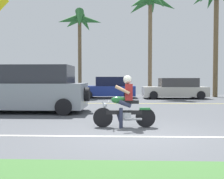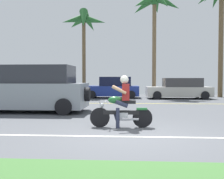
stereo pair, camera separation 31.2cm
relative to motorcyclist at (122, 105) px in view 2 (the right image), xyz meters
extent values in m
cube|color=#4C4F54|center=(0.34, 1.82, -0.64)|extent=(56.00, 30.00, 0.04)
cube|color=silver|center=(0.34, -1.26, -0.62)|extent=(50.40, 0.12, 0.01)
cube|color=yellow|center=(0.34, 7.64, -0.62)|extent=(50.40, 0.12, 0.01)
cylinder|color=black|center=(-0.62, -0.01, -0.35)|extent=(0.56, 0.10, 0.56)
cylinder|color=black|center=(0.59, 0.02, -0.35)|extent=(0.56, 0.10, 0.56)
cylinder|color=#B7BAC1|center=(-0.53, -0.01, -0.12)|extent=(0.25, 0.05, 0.49)
cube|color=black|center=(-0.02, 0.00, -0.20)|extent=(1.02, 0.12, 0.11)
cube|color=#B7BAC1|center=(0.03, 0.00, -0.31)|extent=(0.30, 0.19, 0.22)
ellipsoid|color=#236B33|center=(-0.18, 0.00, 0.16)|extent=(0.41, 0.22, 0.20)
cube|color=black|center=(0.17, 0.01, 0.10)|extent=(0.45, 0.22, 0.09)
cube|color=#236B33|center=(0.57, 0.02, -0.09)|extent=(0.30, 0.16, 0.06)
cylinder|color=#B7BAC1|center=(-0.45, -0.01, 0.11)|extent=(0.05, 0.58, 0.03)
sphere|color=#B7BAC1|center=(-0.56, -0.01, 0.00)|extent=(0.13, 0.13, 0.13)
cylinder|color=#B7BAC1|center=(0.25, -0.10, -0.37)|extent=(0.47, 0.08, 0.07)
cube|color=maroon|center=(0.11, 0.01, 0.38)|extent=(0.21, 0.30, 0.46)
sphere|color=silver|center=(0.08, 0.01, 0.73)|extent=(0.24, 0.24, 0.24)
cylinder|color=#2D334C|center=(0.00, 0.10, 0.05)|extent=(0.38, 0.13, 0.23)
cylinder|color=#2D334C|center=(0.00, -0.09, 0.05)|extent=(0.38, 0.13, 0.23)
cylinder|color=#2D334C|center=(-0.11, -0.13, -0.34)|extent=(0.10, 0.10, 0.57)
cylinder|color=#2D334C|center=(-0.15, 0.11, -0.37)|extent=(0.19, 0.11, 0.31)
cylinder|color=tan|center=(-0.08, 0.19, 0.45)|extent=(0.42, 0.09, 0.26)
cylinder|color=tan|center=(-0.07, -0.18, 0.45)|extent=(0.42, 0.09, 0.26)
cube|color=#8C939E|center=(-3.95, 3.51, 0.06)|extent=(4.65, 2.08, 1.02)
cube|color=#2D2F36|center=(-3.85, 3.51, 0.94)|extent=(3.35, 1.78, 0.74)
cylinder|color=black|center=(-2.27, 4.52, -0.30)|extent=(0.64, 0.22, 0.64)
cylinder|color=black|center=(-5.61, 4.55, -0.30)|extent=(0.64, 0.22, 0.64)
cylinder|color=black|center=(-2.29, 2.48, -0.30)|extent=(0.64, 0.22, 0.64)
cylinder|color=black|center=(-1.53, 3.50, 0.11)|extent=(0.20, 0.58, 0.58)
cube|color=#2D663D|center=(-6.04, 10.47, -0.08)|extent=(3.94, 1.91, 0.77)
cube|color=black|center=(-5.80, 10.46, 0.66)|extent=(2.31, 1.60, 0.71)
cylinder|color=black|center=(-4.61, 11.28, -0.34)|extent=(0.57, 0.21, 0.56)
cylinder|color=black|center=(-7.39, 11.41, -0.34)|extent=(0.57, 0.21, 0.56)
cylinder|color=black|center=(-4.68, 9.54, -0.34)|extent=(0.57, 0.21, 0.56)
cylinder|color=black|center=(-7.47, 9.67, -0.34)|extent=(0.57, 0.21, 0.56)
cube|color=navy|center=(-1.07, 12.26, -0.11)|extent=(3.85, 1.83, 0.71)
cube|color=black|center=(-0.84, 12.26, 0.57)|extent=(2.23, 1.57, 0.66)
cylinder|color=black|center=(0.31, 13.17, -0.34)|extent=(0.56, 0.18, 0.56)
cylinder|color=black|center=(-2.46, 13.16, -0.34)|extent=(0.56, 0.18, 0.56)
cylinder|color=black|center=(0.31, 11.35, -0.34)|extent=(0.56, 0.18, 0.56)
cylinder|color=black|center=(-2.45, 11.34, -0.34)|extent=(0.56, 0.18, 0.56)
cube|color=beige|center=(3.60, 11.82, -0.14)|extent=(4.50, 2.01, 0.67)
cube|color=#3B3A3D|center=(3.86, 11.83, 0.51)|extent=(2.63, 1.68, 0.62)
cylinder|color=black|center=(5.16, 12.80, -0.34)|extent=(0.57, 0.20, 0.56)
cylinder|color=black|center=(1.97, 12.68, -0.34)|extent=(0.57, 0.20, 0.56)
cylinder|color=black|center=(5.23, 10.96, -0.34)|extent=(0.57, 0.20, 0.56)
cylinder|color=black|center=(2.04, 10.84, -0.34)|extent=(0.57, 0.20, 0.56)
cylinder|color=brown|center=(7.02, 13.53, 3.38)|extent=(0.36, 0.36, 8.00)
cylinder|color=brown|center=(2.07, 13.80, 3.10)|extent=(0.31, 0.31, 7.44)
sphere|color=#28662D|center=(2.07, 13.80, 6.82)|extent=(0.79, 0.79, 0.79)
cone|color=#28662D|center=(3.01, 13.70, 6.58)|extent=(2.27, 0.98, 1.66)
cone|color=#28662D|center=(2.27, 14.73, 6.58)|extent=(1.21, 2.33, 1.26)
cone|color=#28662D|center=(1.31, 14.36, 6.58)|extent=(2.23, 1.91, 1.64)
cone|color=#28662D|center=(1.29, 13.26, 6.58)|extent=(2.25, 1.88, 1.66)
cone|color=#28662D|center=(2.51, 12.96, 6.58)|extent=(1.65, 2.21, 1.92)
cylinder|color=brown|center=(-3.45, 13.89, 2.45)|extent=(0.28, 0.28, 6.16)
sphere|color=#28662D|center=(-3.45, 13.89, 5.53)|extent=(0.73, 0.73, 0.73)
cone|color=#28662D|center=(-2.62, 13.81, 5.32)|extent=(2.01, 0.86, 1.04)
cone|color=#28662D|center=(-3.13, 14.67, 5.32)|extent=(1.34, 2.02, 1.61)
cone|color=#28662D|center=(-4.06, 14.46, 5.32)|extent=(1.91, 1.82, 1.22)
cone|color=#28662D|center=(-4.18, 13.50, 5.32)|extent=(2.05, 1.51, 1.16)
cone|color=#28662D|center=(-3.33, 13.07, 5.32)|extent=(0.91, 1.82, 1.82)
cylinder|color=black|center=(-3.51, 7.68, -0.37)|extent=(0.52, 0.17, 0.51)
cylinder|color=black|center=(-4.60, 7.46, -0.37)|extent=(0.52, 0.17, 0.51)
cylinder|color=#B7BAC1|center=(-3.60, 7.66, -0.16)|extent=(0.23, 0.09, 0.44)
cube|color=black|center=(-4.05, 7.57, -0.23)|extent=(0.93, 0.26, 0.10)
cube|color=#B7BAC1|center=(-4.10, 7.56, -0.34)|extent=(0.30, 0.22, 0.20)
ellipsoid|color=#B76614|center=(-3.90, 7.60, 0.09)|extent=(0.37, 0.20, 0.19)
cube|color=black|center=(-4.22, 7.54, 0.04)|extent=(0.44, 0.26, 0.08)
cube|color=#B76614|center=(-4.58, 7.47, -0.14)|extent=(0.29, 0.19, 0.05)
cylinder|color=#B7BAC1|center=(-3.66, 7.65, 0.05)|extent=(0.13, 0.52, 0.03)
sphere|color=#B7BAC1|center=(-3.56, 7.67, -0.05)|extent=(0.12, 0.12, 0.12)
cylinder|color=#B7BAC1|center=(-4.31, 7.62, -0.39)|extent=(0.43, 0.14, 0.06)
cube|color=#334C8C|center=(-4.17, 7.55, 0.29)|extent=(0.24, 0.30, 0.43)
sphere|color=maroon|center=(-4.14, 7.55, 0.62)|extent=(0.22, 0.22, 0.22)
cylinder|color=brown|center=(-4.05, 7.48, 0.00)|extent=(0.36, 0.17, 0.21)
cylinder|color=brown|center=(-4.09, 7.65, 0.00)|extent=(0.36, 0.17, 0.21)
cylinder|color=brown|center=(-3.99, 7.70, -0.37)|extent=(0.11, 0.11, 0.52)
cylinder|color=brown|center=(-3.92, 7.49, -0.39)|extent=(0.19, 0.13, 0.29)
cylinder|color=tan|center=(-3.97, 7.41, 0.36)|extent=(0.39, 0.15, 0.24)
cylinder|color=tan|center=(-4.04, 7.75, 0.36)|extent=(0.39, 0.15, 0.24)
camera|label=1|loc=(-0.06, -7.77, 0.75)|focal=44.13mm
camera|label=2|loc=(0.25, -7.76, 0.75)|focal=44.13mm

